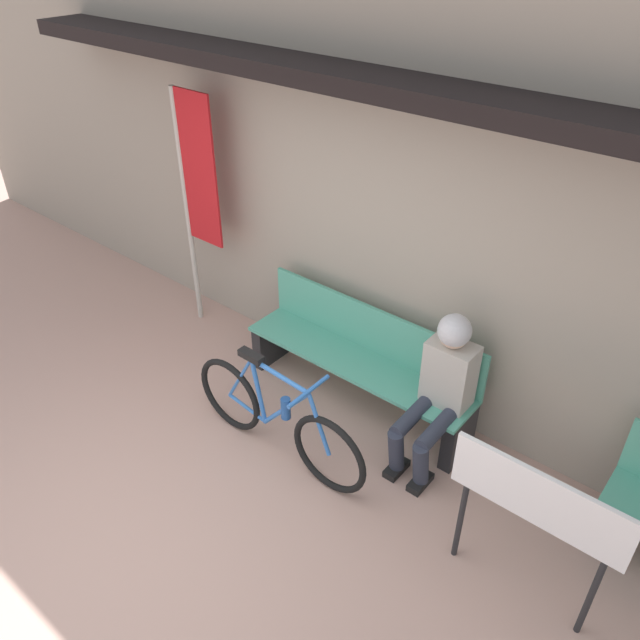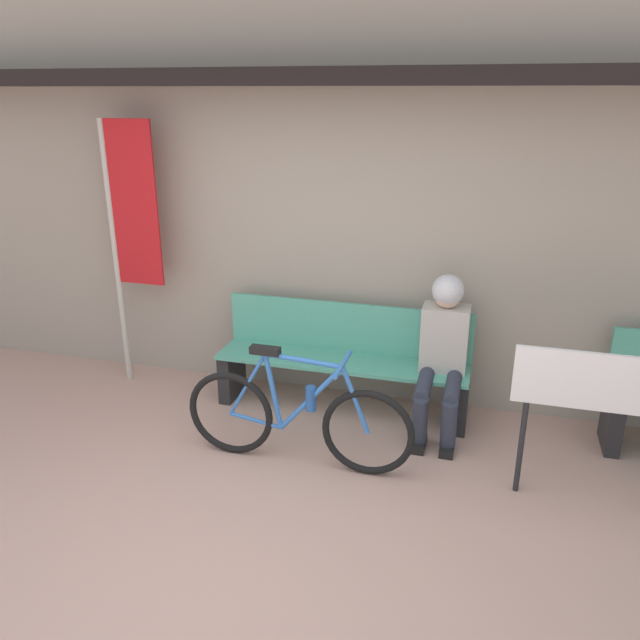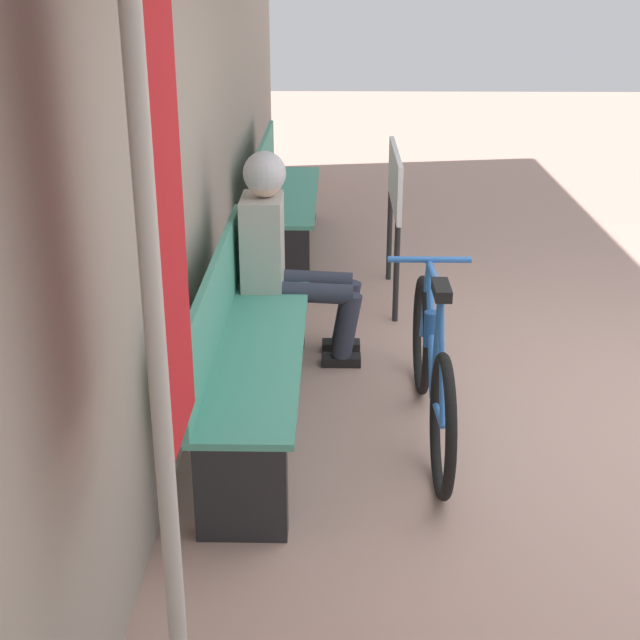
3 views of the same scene
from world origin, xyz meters
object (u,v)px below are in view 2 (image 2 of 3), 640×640
Objects in this scene: park_bench_near at (343,360)px; signboard at (599,393)px; bicycle at (297,418)px; banner_pole at (128,223)px; person_seated at (443,345)px.

park_bench_near is 1.93m from signboard.
bicycle is 1.59× the size of signboard.
park_bench_near is at bearing -0.15° from banner_pole.
person_seated is at bearing 145.09° from signboard.
person_seated reaches higher than bicycle.
banner_pole is (-1.80, 0.00, 0.99)m from park_bench_near.
signboard is at bearing -24.67° from park_bench_near.
bicycle is at bearing -177.66° from signboard.
park_bench_near is 1.66× the size of person_seated.
park_bench_near reaches higher than bicycle.
banner_pole is at bearing 177.08° from person_seated.
person_seated is at bearing -9.30° from park_bench_near.
signboard reaches higher than park_bench_near.
person_seated reaches higher than park_bench_near.
banner_pole is (-2.57, 0.13, 0.72)m from person_seated.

